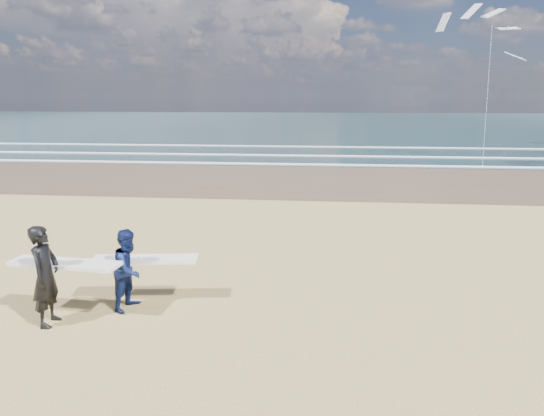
# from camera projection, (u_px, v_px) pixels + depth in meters

# --- Properties ---
(ocean) EXTENTS (220.00, 100.00, 0.02)m
(ocean) POSITION_uv_depth(u_px,v_px,m) (423.00, 124.00, 76.74)
(ocean) COLOR #173033
(ocean) RESTS_ON ground
(surfer_near) EXTENTS (2.24, 1.08, 1.96)m
(surfer_near) POSITION_uv_depth(u_px,v_px,m) (48.00, 274.00, 9.15)
(surfer_near) COLOR black
(surfer_near) RESTS_ON ground
(surfer_far) EXTENTS (2.25, 1.23, 1.68)m
(surfer_far) POSITION_uv_depth(u_px,v_px,m) (131.00, 268.00, 9.91)
(surfer_far) COLOR #0C1745
(surfer_far) RESTS_ON ground
(kite_1) EXTENTS (6.25, 4.79, 10.75)m
(kite_1) POSITION_uv_depth(u_px,v_px,m) (489.00, 67.00, 30.93)
(kite_1) COLOR slate
(kite_1) RESTS_ON ground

